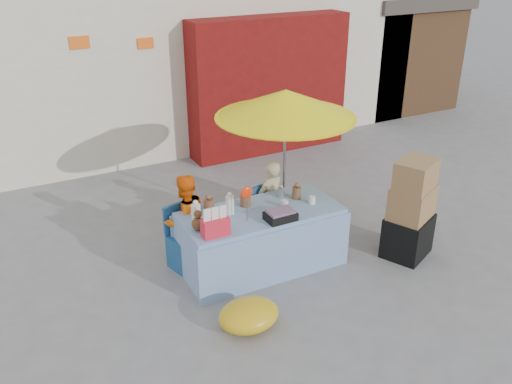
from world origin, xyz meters
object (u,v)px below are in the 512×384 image
chair_right (275,227)px  vendor_orange (186,220)px  market_table (260,238)px  umbrella (286,104)px  chair_left (191,249)px  box_stack (411,212)px  vendor_beige (270,201)px

chair_right → vendor_orange: (-1.25, 0.13, 0.36)m
market_table → vendor_orange: (-0.79, 0.54, 0.21)m
market_table → umbrella: bearing=43.6°
chair_left → box_stack: bearing=-36.2°
chair_left → market_table: bearing=-40.8°
chair_right → vendor_beige: size_ratio=0.72×
chair_right → chair_left: bearing=166.1°
box_stack → umbrella: bearing=129.0°
vendor_beige → chair_left: bearing=-7.8°
vendor_orange → vendor_beige: size_ratio=1.04×
market_table → umbrella: 1.80m
chair_right → vendor_orange: bearing=159.9°
chair_left → umbrella: bearing=-3.5°
vendor_orange → vendor_beige: 1.25m
box_stack → chair_right: bearing=142.4°
vendor_orange → umbrella: bearing=171.6°
chair_right → box_stack: (1.42, -1.09, 0.38)m
market_table → vendor_orange: 0.98m
chair_right → box_stack: box_stack is taller
chair_right → box_stack: bearing=-51.5°
market_table → vendor_beige: (0.46, 0.54, 0.18)m
market_table → vendor_orange: size_ratio=1.70×
chair_left → vendor_beige: (1.25, 0.13, 0.34)m
chair_left → chair_right: bearing=-13.9°
umbrella → box_stack: (1.12, -1.38, -1.26)m
umbrella → chair_right: bearing=-136.9°
market_table → umbrella: (0.76, 0.69, 1.48)m
chair_left → umbrella: 2.27m
vendor_beige → box_stack: size_ratio=0.86×
umbrella → box_stack: bearing=-51.0°
chair_left → chair_right: 1.25m
chair_left → umbrella: (1.55, 0.28, 1.64)m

